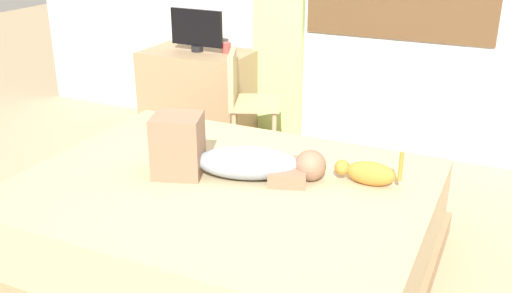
{
  "coord_description": "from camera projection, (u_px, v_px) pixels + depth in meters",
  "views": [
    {
      "loc": [
        1.22,
        -2.32,
        1.86
      ],
      "look_at": [
        -0.03,
        0.38,
        0.64
      ],
      "focal_mm": 41.08,
      "sensor_mm": 36.0,
      "label": 1
    }
  ],
  "objects": [
    {
      "name": "cup",
      "position": [
        227.0,
        48.0,
        4.84
      ],
      "size": [
        0.07,
        0.07,
        0.09
      ],
      "primitive_type": "cylinder",
      "color": "#B23D38",
      "rests_on": "desk"
    },
    {
      "name": "ground_plane",
      "position": [
        232.0,
        283.0,
        3.13
      ],
      "size": [
        16.0,
        16.0,
        0.0
      ],
      "primitive_type": "plane",
      "color": "tan"
    },
    {
      "name": "chair_by_desk",
      "position": [
        246.0,
        97.0,
        4.5
      ],
      "size": [
        0.5,
        0.5,
        0.86
      ],
      "color": "tan",
      "rests_on": "ground"
    },
    {
      "name": "desk",
      "position": [
        198.0,
        94.0,
        5.05
      ],
      "size": [
        0.9,
        0.56,
        0.74
      ],
      "color": "#997A56",
      "rests_on": "ground"
    },
    {
      "name": "cat",
      "position": [
        367.0,
        173.0,
        3.09
      ],
      "size": [
        0.36,
        0.13,
        0.21
      ],
      "color": "#C67A2D",
      "rests_on": "bed"
    },
    {
      "name": "bed",
      "position": [
        224.0,
        223.0,
        3.23
      ],
      "size": [
        2.22,
        1.72,
        0.49
      ],
      "color": "#997A56",
      "rests_on": "ground"
    },
    {
      "name": "tv_monitor",
      "position": [
        197.0,
        30.0,
        4.84
      ],
      "size": [
        0.48,
        0.1,
        0.35
      ],
      "color": "black",
      "rests_on": "desk"
    },
    {
      "name": "person_lying",
      "position": [
        230.0,
        157.0,
        3.17
      ],
      "size": [
        0.93,
        0.52,
        0.34
      ],
      "color": "#8C939E",
      "rests_on": "bed"
    }
  ]
}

